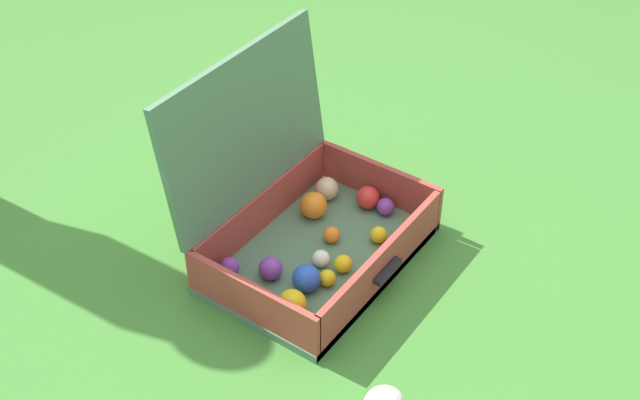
% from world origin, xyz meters
% --- Properties ---
extents(ground_plane, '(16.00, 16.00, 0.00)m').
position_xyz_m(ground_plane, '(0.00, 0.00, 0.00)').
color(ground_plane, '#3D7A2D').
extents(open_suitcase, '(0.62, 0.51, 0.56)m').
position_xyz_m(open_suitcase, '(0.01, 0.09, 0.12)').
color(open_suitcase, '#4C7051').
rests_on(open_suitcase, ground).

